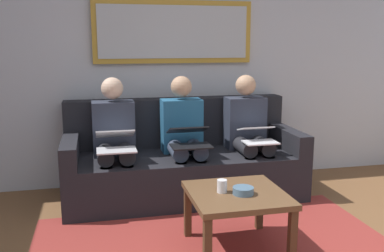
% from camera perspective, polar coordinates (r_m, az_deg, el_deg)
% --- Properties ---
extents(wall_rear, '(6.00, 0.12, 2.60)m').
position_cam_1_polar(wall_rear, '(4.46, -2.63, 9.17)').
color(wall_rear, '#B7BCC6').
rests_on(wall_rear, ground_plane).
extents(couch, '(2.20, 0.90, 0.90)m').
position_cam_1_polar(couch, '(4.15, -1.30, -4.86)').
color(couch, black).
rests_on(couch, ground_plane).
extents(framed_mirror, '(1.60, 0.05, 0.62)m').
position_cam_1_polar(framed_mirror, '(4.36, -2.43, 12.41)').
color(framed_mirror, '#B7892D').
extents(coffee_table, '(0.66, 0.66, 0.43)m').
position_cam_1_polar(coffee_table, '(3.05, 5.99, -9.80)').
color(coffee_table, brown).
rests_on(coffee_table, ground_plane).
extents(cup, '(0.07, 0.07, 0.09)m').
position_cam_1_polar(cup, '(3.00, 4.02, -7.99)').
color(cup, silver).
rests_on(cup, coffee_table).
extents(bowl, '(0.14, 0.14, 0.05)m').
position_cam_1_polar(bowl, '(2.98, 6.83, -8.55)').
color(bowl, slate).
rests_on(bowl, coffee_table).
extents(person_left, '(0.38, 0.58, 1.14)m').
position_cam_1_polar(person_left, '(4.18, 7.50, -0.61)').
color(person_left, '#2D3342').
rests_on(person_left, couch).
extents(laptop_white, '(0.30, 0.33, 0.14)m').
position_cam_1_polar(laptop_white, '(3.95, 8.75, -1.11)').
color(laptop_white, white).
extents(person_middle, '(0.38, 0.58, 1.14)m').
position_cam_1_polar(person_middle, '(4.01, -1.12, -1.03)').
color(person_middle, '#235B84').
rests_on(person_middle, couch).
extents(laptop_black, '(0.35, 0.38, 0.17)m').
position_cam_1_polar(laptop_black, '(3.78, -0.39, -1.46)').
color(laptop_black, black).
extents(person_right, '(0.38, 0.58, 1.14)m').
position_cam_1_polar(person_right, '(3.93, -10.29, -1.46)').
color(person_right, '#2D3342').
rests_on(person_right, couch).
extents(laptop_silver, '(0.33, 0.37, 0.16)m').
position_cam_1_polar(laptop_silver, '(3.70, -10.12, -1.96)').
color(laptop_silver, silver).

